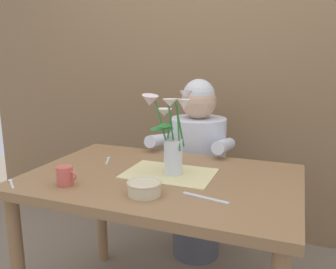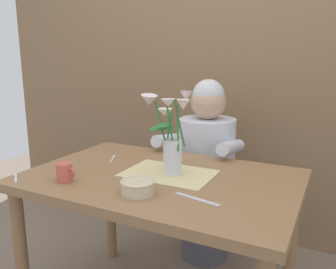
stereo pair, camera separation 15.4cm
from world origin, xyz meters
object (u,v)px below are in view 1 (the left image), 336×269
ceramic_bowl (144,187)px  dinner_knife (205,198)px  seated_person (197,172)px  ceramic_mug (65,176)px  flower_vase (171,133)px

ceramic_bowl → dinner_knife: bearing=11.5°
seated_person → ceramic_mug: (-0.32, -0.87, 0.22)m
flower_vase → ceramic_mug: bearing=-142.1°
flower_vase → dinner_knife: (0.22, -0.21, -0.19)m
ceramic_bowl → ceramic_mug: size_ratio=1.46×
seated_person → dinner_knife: seated_person is taller
ceramic_bowl → dinner_knife: 0.24m
ceramic_bowl → ceramic_mug: (-0.35, -0.02, 0.01)m
seated_person → ceramic_bowl: size_ratio=8.35×
seated_person → ceramic_bowl: bearing=-86.7°
dinner_knife → ceramic_mug: bearing=-161.5°
flower_vase → seated_person: bearing=94.3°
ceramic_bowl → dinner_knife: size_ratio=0.72×
dinner_knife → ceramic_mug: size_ratio=2.04×
seated_person → flower_vase: (0.04, -0.58, 0.37)m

